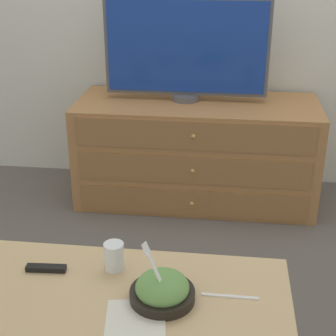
{
  "coord_description": "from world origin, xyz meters",
  "views": [
    {
      "loc": [
        0.07,
        -3.17,
        1.49
      ],
      "look_at": [
        -0.14,
        -1.46,
        0.71
      ],
      "focal_mm": 55.0,
      "sensor_mm": 36.0,
      "label": 1
    }
  ],
  "objects": [
    {
      "name": "ground_plane",
      "position": [
        0.0,
        0.0,
        0.0
      ],
      "size": [
        12.0,
        12.0,
        0.0
      ],
      "primitive_type": "plane",
      "color": "#56514C"
    },
    {
      "name": "dresser",
      "position": [
        -0.1,
        -0.31,
        0.31
      ],
      "size": [
        1.4,
        0.58,
        0.61
      ],
      "color": "#9E6B3D",
      "rests_on": "ground_plane"
    },
    {
      "name": "tv",
      "position": [
        -0.17,
        -0.27,
        0.91
      ],
      "size": [
        0.93,
        0.16,
        0.58
      ],
      "color": "#515156",
      "rests_on": "dresser"
    },
    {
      "name": "coffee_table",
      "position": [
        -0.23,
        -1.92,
        0.42
      ],
      "size": [
        1.05,
        0.48,
        0.49
      ],
      "color": "tan",
      "rests_on": "ground_plane"
    },
    {
      "name": "takeout_bowl",
      "position": [
        -0.1,
        -1.93,
        0.53
      ],
      "size": [
        0.2,
        0.2,
        0.2
      ],
      "color": "black",
      "rests_on": "coffee_table"
    },
    {
      "name": "drink_cup",
      "position": [
        -0.27,
        -1.79,
        0.54
      ],
      "size": [
        0.07,
        0.07,
        0.09
      ],
      "color": "#9E6638",
      "rests_on": "coffee_table"
    },
    {
      "name": "napkin",
      "position": [
        -0.16,
        -2.03,
        0.5
      ],
      "size": [
        0.19,
        0.19,
        0.0
      ],
      "color": "silver",
      "rests_on": "coffee_table"
    },
    {
      "name": "knife",
      "position": [
        0.11,
        -1.9,
        0.5
      ],
      "size": [
        0.17,
        0.01,
        0.01
      ],
      "color": "white",
      "rests_on": "coffee_table"
    },
    {
      "name": "remote_control",
      "position": [
        -0.49,
        -1.83,
        0.5
      ],
      "size": [
        0.13,
        0.04,
        0.02
      ],
      "color": "black",
      "rests_on": "coffee_table"
    }
  ]
}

